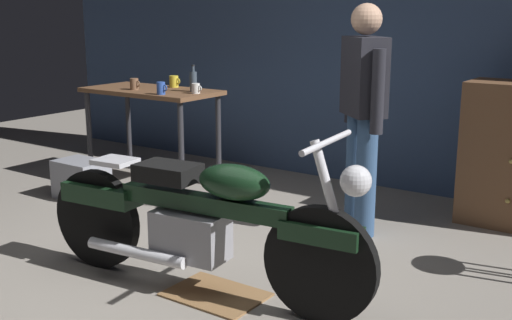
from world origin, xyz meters
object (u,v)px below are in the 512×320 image
at_px(mug_white_ceramic, 196,88).
at_px(mug_brown_stoneware, 134,84).
at_px(motorcycle, 199,219).
at_px(person_standing, 363,109).
at_px(mug_yellow_tall, 174,81).
at_px(bottle, 193,81).
at_px(mug_blue_enamel, 161,88).
at_px(storage_bin, 81,179).

relative_size(mug_white_ceramic, mug_brown_stoneware, 0.93).
bearing_deg(motorcycle, person_standing, 72.86).
distance_m(person_standing, mug_yellow_tall, 2.18).
relative_size(motorcycle, mug_white_ceramic, 20.78).
xyz_separation_m(mug_yellow_tall, bottle, (0.36, -0.14, 0.04)).
height_order(person_standing, mug_blue_enamel, person_standing).
bearing_deg(mug_blue_enamel, person_standing, 2.99).
distance_m(mug_white_ceramic, mug_blue_enamel, 0.31).
relative_size(motorcycle, mug_yellow_tall, 17.93).
distance_m(person_standing, mug_white_ceramic, 1.68).
relative_size(storage_bin, bottle, 1.83).
height_order(mug_yellow_tall, mug_white_ceramic, mug_yellow_tall).
xyz_separation_m(person_standing, mug_yellow_tall, (-2.15, 0.36, 0.03)).
xyz_separation_m(mug_blue_enamel, mug_brown_stoneware, (-0.44, 0.11, -0.00)).
bearing_deg(storage_bin, motorcycle, -22.84).
relative_size(motorcycle, mug_brown_stoneware, 19.31).
relative_size(person_standing, storage_bin, 3.80).
xyz_separation_m(motorcycle, storage_bin, (-2.09, 0.88, -0.28)).
xyz_separation_m(person_standing, mug_blue_enamel, (-1.88, -0.10, 0.03)).
relative_size(storage_bin, mug_blue_enamel, 4.00).
height_order(storage_bin, mug_white_ceramic, mug_white_ceramic).
relative_size(mug_blue_enamel, mug_brown_stoneware, 0.97).
bearing_deg(mug_blue_enamel, storage_bin, -134.07).
bearing_deg(person_standing, mug_blue_enamel, 44.71).
bearing_deg(mug_yellow_tall, storage_bin, -103.63).
bearing_deg(bottle, mug_white_ceramic, -40.37).
distance_m(mug_yellow_tall, bottle, 0.39).
bearing_deg(person_standing, motorcycle, 120.50).
bearing_deg(person_standing, mug_yellow_tall, 32.17).
distance_m(motorcycle, mug_blue_enamel, 2.17).
xyz_separation_m(mug_yellow_tall, mug_brown_stoneware, (-0.18, -0.35, -0.00)).
distance_m(storage_bin, mug_brown_stoneware, 1.01).
bearing_deg(storage_bin, bottle, 54.31).
bearing_deg(mug_brown_stoneware, mug_blue_enamel, -14.22).
relative_size(motorcycle, person_standing, 1.31).
height_order(person_standing, bottle, person_standing).
bearing_deg(storage_bin, mug_brown_stoneware, 84.45).
bearing_deg(bottle, motorcycle, -49.06).
bearing_deg(mug_white_ceramic, mug_yellow_tall, 153.65).
height_order(motorcycle, mug_brown_stoneware, mug_brown_stoneware).
xyz_separation_m(storage_bin, mug_yellow_tall, (0.24, 0.98, 0.78)).
bearing_deg(mug_yellow_tall, bottle, -21.47).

